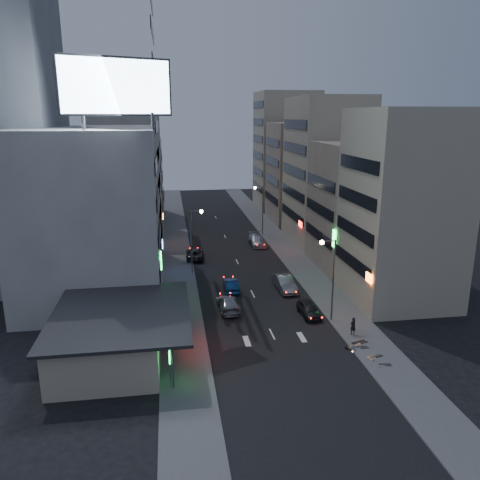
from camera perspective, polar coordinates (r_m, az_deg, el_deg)
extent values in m
plane|color=black|center=(40.03, 5.20, -13.87)|extent=(180.00, 180.00, 0.00)
cube|color=#4C4C4F|center=(66.81, -7.66, -1.88)|extent=(4.00, 120.00, 0.12)
cube|color=#4C4C4F|center=(68.87, 5.77, -1.31)|extent=(4.00, 120.00, 0.12)
cube|color=tan|center=(40.35, -15.57, -11.28)|extent=(8.00, 12.00, 3.60)
cube|color=black|center=(39.42, -14.31, -8.71)|extent=(11.00, 13.00, 0.25)
cube|color=black|center=(39.45, -8.24, -9.39)|extent=(0.12, 4.00, 0.90)
cube|color=#FF1E14|center=(39.45, -8.12, -9.38)|extent=(0.04, 3.70, 0.70)
cube|color=#B0B0AB|center=(55.57, -17.08, 3.66)|extent=(14.00, 24.00, 18.00)
cube|color=gray|center=(59.59, -26.03, 11.31)|extent=(10.00, 14.00, 34.00)
cube|color=tan|center=(51.27, 19.14, 3.72)|extent=(10.00, 11.00, 20.00)
cube|color=tan|center=(62.04, 14.54, 4.02)|extent=(11.00, 12.00, 16.00)
cube|color=tan|center=(73.42, 10.38, 8.26)|extent=(10.00, 14.00, 22.00)
cube|color=#B0B0AB|center=(79.82, -13.58, 7.88)|extent=(11.00, 10.00, 20.00)
cube|color=gray|center=(93.02, -13.17, 7.31)|extent=(12.00, 10.00, 15.00)
cube|color=tan|center=(88.02, 7.47, 8.14)|extent=(11.00, 12.00, 18.00)
cube|color=tan|center=(101.32, 5.60, 10.78)|extent=(12.00, 12.00, 24.00)
cylinder|color=#595B60|center=(44.59, -18.56, 13.55)|extent=(0.30, 0.30, 1.50)
cylinder|color=#595B60|center=(44.01, -10.62, 14.05)|extent=(0.30, 0.30, 1.50)
cube|color=black|center=(44.26, -14.88, 17.64)|extent=(9.52, 3.75, 5.00)
cube|color=#BFE1FF|center=(44.05, -14.81, 17.66)|extent=(9.04, 3.34, 4.60)
cylinder|color=#595B60|center=(45.33, 11.30, -4.86)|extent=(0.16, 0.16, 8.00)
cylinder|color=#595B60|center=(43.94, 10.70, -0.13)|extent=(1.40, 0.10, 0.10)
sphere|color=#FFD88C|center=(43.78, 9.95, -0.29)|extent=(0.44, 0.44, 0.44)
cylinder|color=#595B60|center=(58.05, -5.95, -0.24)|extent=(0.16, 0.16, 8.00)
cylinder|color=#595B60|center=(57.19, -5.35, 3.56)|extent=(1.40, 0.10, 0.10)
sphere|color=#FFD88C|center=(57.25, -4.75, 3.48)|extent=(0.44, 0.44, 0.44)
cylinder|color=#595B60|center=(77.00, 2.79, 3.60)|extent=(0.16, 0.16, 8.00)
cylinder|color=#595B60|center=(76.20, 2.30, 6.46)|extent=(1.40, 0.10, 0.10)
sphere|color=#FFD88C|center=(76.10, 1.86, 6.38)|extent=(0.44, 0.44, 0.44)
imported|color=#28292E|center=(47.25, 8.40, -8.36)|extent=(1.81, 4.10, 1.37)
imported|color=gray|center=(53.54, 5.46, -5.25)|extent=(1.98, 5.09, 1.65)
imported|color=#26262B|center=(65.08, -5.53, -1.69)|extent=(2.56, 5.13, 1.40)
imported|color=#ABADB4|center=(71.52, 2.11, -0.01)|extent=(2.24, 5.50, 1.60)
imported|color=navy|center=(53.01, -1.10, -5.53)|extent=(1.66, 4.34, 1.41)
imported|color=gray|center=(48.06, -1.45, -7.74)|extent=(2.10, 5.01, 1.44)
imported|color=black|center=(43.96, 13.60, -10.14)|extent=(0.67, 0.52, 1.62)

